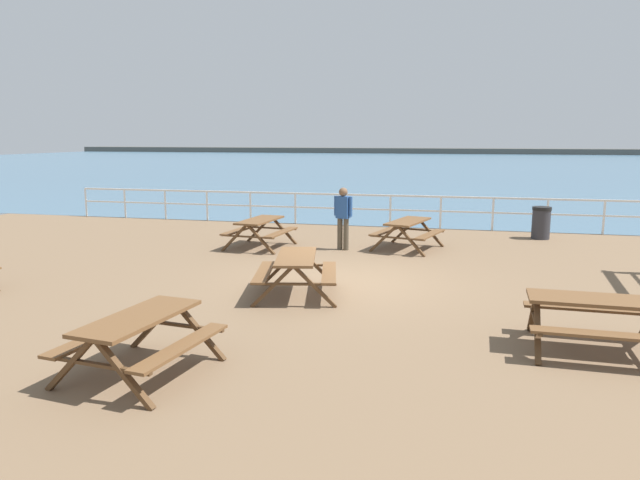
{
  "coord_description": "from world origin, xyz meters",
  "views": [
    {
      "loc": [
        2.27,
        -11.77,
        2.99
      ],
      "look_at": [
        -0.63,
        0.33,
        0.8
      ],
      "focal_mm": 33.17,
      "sensor_mm": 36.0,
      "label": 1
    }
  ],
  "objects_px": {
    "picnic_table_far_left": "(595,311)",
    "litter_bin": "(541,223)",
    "picnic_table_near_right": "(260,226)",
    "visitor": "(343,214)",
    "picnic_table_near_left": "(296,265)",
    "picnic_table_mid_centre": "(408,228)",
    "picnic_table_seaward": "(139,330)"
  },
  "relations": [
    {
      "from": "picnic_table_near_left",
      "to": "visitor",
      "type": "bearing_deg",
      "value": -11.58
    },
    {
      "from": "picnic_table_far_left",
      "to": "picnic_table_near_left",
      "type": "bearing_deg",
      "value": 160.41
    },
    {
      "from": "picnic_table_far_left",
      "to": "litter_bin",
      "type": "distance_m",
      "value": 9.66
    },
    {
      "from": "picnic_table_mid_centre",
      "to": "picnic_table_far_left",
      "type": "xyz_separation_m",
      "value": [
        3.23,
        -7.11,
        0.0
      ]
    },
    {
      "from": "picnic_table_mid_centre",
      "to": "picnic_table_seaward",
      "type": "bearing_deg",
      "value": 179.94
    },
    {
      "from": "picnic_table_far_left",
      "to": "visitor",
      "type": "height_order",
      "value": "visitor"
    },
    {
      "from": "picnic_table_far_left",
      "to": "visitor",
      "type": "relative_size",
      "value": 1.11
    },
    {
      "from": "litter_bin",
      "to": "visitor",
      "type": "bearing_deg",
      "value": -150.43
    },
    {
      "from": "visitor",
      "to": "picnic_table_far_left",
      "type": "bearing_deg",
      "value": 52.25
    },
    {
      "from": "picnic_table_seaward",
      "to": "picnic_table_near_left",
      "type": "bearing_deg",
      "value": -4.86
    },
    {
      "from": "picnic_table_near_right",
      "to": "visitor",
      "type": "height_order",
      "value": "visitor"
    },
    {
      "from": "picnic_table_seaward",
      "to": "visitor",
      "type": "relative_size",
      "value": 1.19
    },
    {
      "from": "visitor",
      "to": "litter_bin",
      "type": "bearing_deg",
      "value": 135.29
    },
    {
      "from": "visitor",
      "to": "picnic_table_seaward",
      "type": "bearing_deg",
      "value": 10.17
    },
    {
      "from": "picnic_table_near_right",
      "to": "visitor",
      "type": "bearing_deg",
      "value": -79.25
    },
    {
      "from": "picnic_table_near_left",
      "to": "litter_bin",
      "type": "height_order",
      "value": "litter_bin"
    },
    {
      "from": "picnic_table_near_left",
      "to": "picnic_table_seaward",
      "type": "height_order",
      "value": "same"
    },
    {
      "from": "picnic_table_far_left",
      "to": "litter_bin",
      "type": "relative_size",
      "value": 1.94
    },
    {
      "from": "picnic_table_mid_centre",
      "to": "litter_bin",
      "type": "xyz_separation_m",
      "value": [
        3.68,
        2.54,
        -0.1
      ]
    },
    {
      "from": "picnic_table_near_left",
      "to": "picnic_table_seaward",
      "type": "distance_m",
      "value": 4.2
    },
    {
      "from": "picnic_table_near_left",
      "to": "visitor",
      "type": "height_order",
      "value": "visitor"
    },
    {
      "from": "picnic_table_near_left",
      "to": "picnic_table_mid_centre",
      "type": "height_order",
      "value": "same"
    },
    {
      "from": "picnic_table_near_left",
      "to": "visitor",
      "type": "xyz_separation_m",
      "value": [
        -0.04,
        4.73,
        0.36
      ]
    },
    {
      "from": "visitor",
      "to": "litter_bin",
      "type": "height_order",
      "value": "visitor"
    },
    {
      "from": "picnic_table_seaward",
      "to": "visitor",
      "type": "distance_m",
      "value": 8.88
    },
    {
      "from": "picnic_table_seaward",
      "to": "litter_bin",
      "type": "xyz_separation_m",
      "value": [
        6.2,
        11.86,
        -0.1
      ]
    },
    {
      "from": "picnic_table_seaward",
      "to": "visitor",
      "type": "height_order",
      "value": "visitor"
    },
    {
      "from": "picnic_table_near_right",
      "to": "picnic_table_far_left",
      "type": "xyz_separation_m",
      "value": [
        7.16,
        -6.41,
        0.0
      ]
    },
    {
      "from": "picnic_table_mid_centre",
      "to": "picnic_table_far_left",
      "type": "distance_m",
      "value": 7.81
    },
    {
      "from": "picnic_table_near_left",
      "to": "litter_bin",
      "type": "distance_m",
      "value": 9.4
    },
    {
      "from": "picnic_table_mid_centre",
      "to": "picnic_table_far_left",
      "type": "relative_size",
      "value": 1.16
    },
    {
      "from": "litter_bin",
      "to": "picnic_table_mid_centre",
      "type": "bearing_deg",
      "value": -145.36
    }
  ]
}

